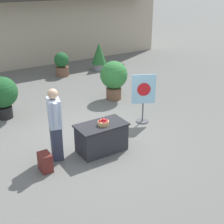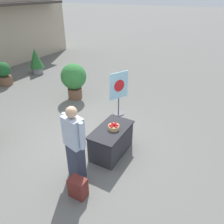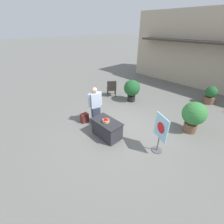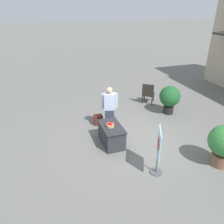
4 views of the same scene
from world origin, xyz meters
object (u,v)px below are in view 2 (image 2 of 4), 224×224
poster_board (119,91)px  potted_plant_near_left (4,73)px  potted_plant_far_right (36,60)px  display_table (111,141)px  person_visitor (74,143)px  potted_plant_far_left (74,78)px  backpack (78,187)px  apple_basket (114,127)px

poster_board → potted_plant_near_left: bearing=-152.9°
potted_plant_far_right → potted_plant_near_left: (-1.77, 0.09, -0.15)m
display_table → poster_board: poster_board is taller
potted_plant_near_left → poster_board: bearing=-89.3°
display_table → person_visitor: (-1.04, 0.28, 0.52)m
poster_board → person_visitor: bearing=-54.3°
person_visitor → potted_plant_near_left: 6.56m
potted_plant_far_left → person_visitor: bearing=-142.1°
backpack → potted_plant_far_left: bearing=38.0°
display_table → potted_plant_far_right: bearing=59.9°
backpack → potted_plant_near_left: size_ratio=0.42×
person_visitor → poster_board: bearing=24.2°
person_visitor → poster_board: person_visitor is taller
person_visitor → poster_board: size_ratio=1.20×
backpack → potted_plant_far_right: potted_plant_far_right is taller
person_visitor → potted_plant_far_left: size_ratio=1.29×
poster_board → apple_basket: bearing=-39.7°
poster_board → potted_plant_far_left: (0.30, 2.00, -0.03)m
potted_plant_far_right → potted_plant_far_left: bearing=-112.6°
person_visitor → potted_plant_far_left: person_visitor is taller
person_visitor → potted_plant_far_right: (4.58, 5.82, -0.21)m
poster_board → potted_plant_far_right: 5.62m
poster_board → potted_plant_far_left: poster_board is taller
poster_board → backpack: bearing=-49.7°
backpack → potted_plant_near_left: bearing=62.6°
display_table → potted_plant_near_left: (1.77, 6.19, 0.16)m
backpack → poster_board: (3.31, 0.82, 0.60)m
poster_board → potted_plant_far_right: bearing=-171.2°
potted_plant_far_right → potted_plant_far_left: potted_plant_far_left is taller
potted_plant_near_left → potted_plant_far_left: bearing=-83.9°
potted_plant_far_right → potted_plant_far_left: size_ratio=0.92×
display_table → backpack: size_ratio=2.89×
potted_plant_far_right → potted_plant_near_left: size_ratio=1.23×
potted_plant_far_left → potted_plant_near_left: potted_plant_far_left is taller
potted_plant_far_left → backpack: bearing=-142.0°
person_visitor → potted_plant_far_right: bearing=66.7°
potted_plant_far_right → apple_basket: bearing=-119.7°
backpack → potted_plant_far_left: potted_plant_far_left is taller
potted_plant_far_left → potted_plant_far_right: bearing=67.4°
display_table → poster_board: (1.84, 0.75, 0.46)m
apple_basket → poster_board: bearing=23.9°
display_table → person_visitor: size_ratio=0.71×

